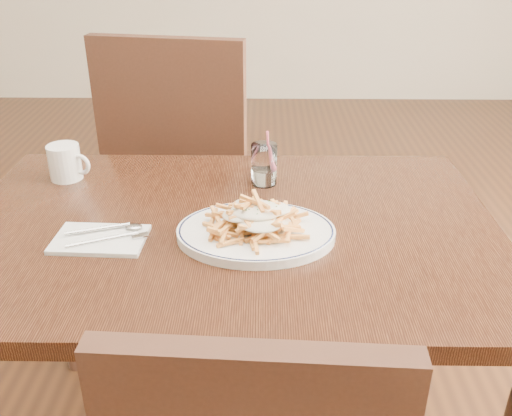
{
  "coord_description": "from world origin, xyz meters",
  "views": [
    {
      "loc": [
        0.08,
        -1.11,
        1.36
      ],
      "look_at": [
        0.06,
        -0.06,
        0.82
      ],
      "focal_mm": 40.0,
      "sensor_mm": 36.0,
      "label": 1
    }
  ],
  "objects_px": {
    "loaded_fries": "(256,215)",
    "fries_plate": "(256,232)",
    "table": "(229,253)",
    "water_glass": "(264,167)",
    "chair_far": "(184,164)",
    "coffee_mug": "(66,162)"
  },
  "relations": [
    {
      "from": "table",
      "to": "water_glass",
      "type": "xyz_separation_m",
      "value": [
        0.08,
        0.21,
        0.12
      ]
    },
    {
      "from": "fries_plate",
      "to": "loaded_fries",
      "type": "relative_size",
      "value": 1.74
    },
    {
      "from": "coffee_mug",
      "to": "loaded_fries",
      "type": "bearing_deg",
      "value": -30.93
    },
    {
      "from": "table",
      "to": "fries_plate",
      "type": "xyz_separation_m",
      "value": [
        0.06,
        -0.06,
        0.09
      ]
    },
    {
      "from": "loaded_fries",
      "to": "coffee_mug",
      "type": "bearing_deg",
      "value": 149.07
    },
    {
      "from": "chair_far",
      "to": "loaded_fries",
      "type": "relative_size",
      "value": 4.92
    },
    {
      "from": "table",
      "to": "fries_plate",
      "type": "distance_m",
      "value": 0.13
    },
    {
      "from": "table",
      "to": "fries_plate",
      "type": "relative_size",
      "value": 3.26
    },
    {
      "from": "chair_far",
      "to": "loaded_fries",
      "type": "height_order",
      "value": "chair_far"
    },
    {
      "from": "chair_far",
      "to": "fries_plate",
      "type": "bearing_deg",
      "value": -71.4
    },
    {
      "from": "fries_plate",
      "to": "water_glass",
      "type": "xyz_separation_m",
      "value": [
        0.02,
        0.27,
        0.03
      ]
    },
    {
      "from": "water_glass",
      "to": "coffee_mug",
      "type": "xyz_separation_m",
      "value": [
        -0.51,
        0.02,
        -0.0
      ]
    },
    {
      "from": "fries_plate",
      "to": "loaded_fries",
      "type": "bearing_deg",
      "value": 135.0
    },
    {
      "from": "fries_plate",
      "to": "loaded_fries",
      "type": "distance_m",
      "value": 0.04
    },
    {
      "from": "coffee_mug",
      "to": "water_glass",
      "type": "bearing_deg",
      "value": -2.59
    },
    {
      "from": "table",
      "to": "water_glass",
      "type": "height_order",
      "value": "water_glass"
    },
    {
      "from": "table",
      "to": "water_glass",
      "type": "relative_size",
      "value": 8.39
    },
    {
      "from": "chair_far",
      "to": "loaded_fries",
      "type": "bearing_deg",
      "value": -71.4
    },
    {
      "from": "loaded_fries",
      "to": "fries_plate",
      "type": "bearing_deg",
      "value": -45.0
    },
    {
      "from": "chair_far",
      "to": "coffee_mug",
      "type": "bearing_deg",
      "value": -115.87
    },
    {
      "from": "table",
      "to": "coffee_mug",
      "type": "bearing_deg",
      "value": 151.28
    },
    {
      "from": "loaded_fries",
      "to": "coffee_mug",
      "type": "height_order",
      "value": "coffee_mug"
    }
  ]
}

